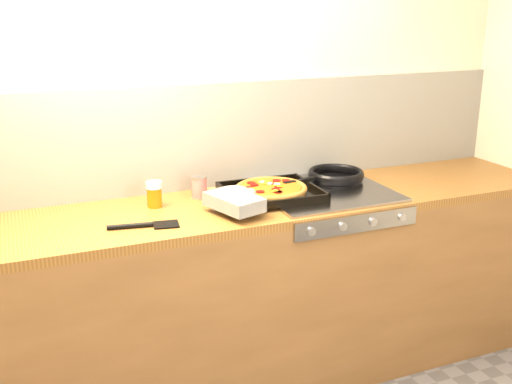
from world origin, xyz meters
name	(u,v)px	position (x,y,z in m)	size (l,w,h in m)	color
room_shell	(212,136)	(0.00, 1.39, 1.15)	(3.20, 3.20, 3.20)	white
counter_run	(235,296)	(0.00, 1.10, 0.45)	(3.20, 0.62, 0.90)	brown
stovetop	(323,191)	(0.45, 1.10, 0.91)	(0.60, 0.56, 0.02)	#939398
pizza_on_tray	(260,193)	(0.12, 1.08, 0.94)	(0.56, 0.48, 0.07)	black
frying_pan	(335,176)	(0.57, 1.20, 0.94)	(0.48, 0.33, 0.05)	black
tomato_can	(199,187)	(-0.11, 1.24, 0.95)	(0.07, 0.07, 0.10)	maroon
juice_glass	(154,194)	(-0.33, 1.20, 0.96)	(0.08, 0.08, 0.11)	#CC630C
wooden_spoon	(241,186)	(0.12, 1.32, 0.91)	(0.30, 0.05, 0.02)	#A47645
black_spatula	(145,225)	(-0.43, 0.96, 0.91)	(0.29, 0.10, 0.02)	black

